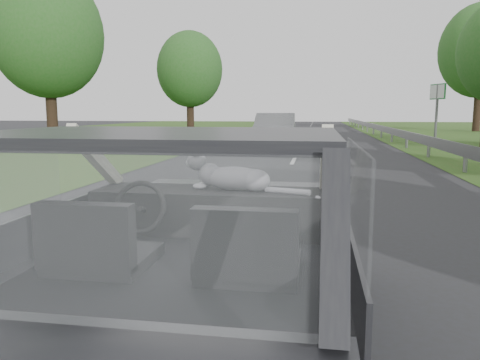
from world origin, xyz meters
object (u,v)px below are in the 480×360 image
(cat, at_px, (235,177))
(highway_sign, at_px, (436,116))
(subject_car, at_px, (186,255))
(other_car, at_px, (275,131))

(cat, distance_m, highway_sign, 18.65)
(cat, bearing_deg, subject_car, -95.50)
(other_car, height_order, highway_sign, highway_sign)
(subject_car, relative_size, highway_sign, 1.49)
(subject_car, distance_m, cat, 0.74)
(subject_car, xyz_separation_m, highway_sign, (5.64, 18.45, 0.61))
(subject_car, xyz_separation_m, cat, (0.18, 0.62, 0.37))
(subject_car, height_order, other_car, other_car)
(other_car, xyz_separation_m, highway_sign, (6.62, 1.93, 0.60))
(subject_car, height_order, cat, subject_car)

